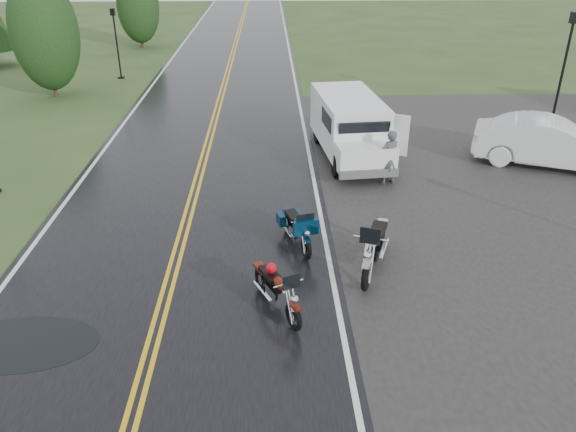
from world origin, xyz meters
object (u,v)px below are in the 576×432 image
at_px(motorcycle_teal, 306,240).
at_px(van_white, 338,146).
at_px(person_at_van, 389,158).
at_px(lamp_post_far_left, 117,44).
at_px(motorcycle_silver, 367,263).
at_px(lamp_post_far_right, 563,68).
at_px(motorcycle_red, 294,306).
at_px(sedan_white, 549,143).

xyz_separation_m(motorcycle_teal, van_white, (1.34, 5.26, 0.49)).
distance_m(person_at_van, lamp_post_far_left, 19.28).
bearing_deg(person_at_van, motorcycle_silver, 51.68).
height_order(van_white, lamp_post_far_left, lamp_post_far_left).
xyz_separation_m(motorcycle_teal, person_at_van, (2.93, 4.66, 0.29)).
bearing_deg(lamp_post_far_right, motorcycle_red, -130.38).
bearing_deg(lamp_post_far_right, person_at_van, -142.74).
distance_m(motorcycle_silver, sedan_white, 10.53).
xyz_separation_m(person_at_van, lamp_post_far_right, (8.35, 6.36, 1.38)).
bearing_deg(lamp_post_far_left, sedan_white, -37.54).
bearing_deg(motorcycle_silver, motorcycle_teal, 152.33).
relative_size(motorcycle_silver, van_white, 0.45).
bearing_deg(motorcycle_silver, lamp_post_far_left, 135.97).
bearing_deg(sedan_white, van_white, 118.84).
xyz_separation_m(lamp_post_far_left, lamp_post_far_right, (20.35, -8.70, 0.40)).
bearing_deg(lamp_post_far_right, van_white, -149.88).
bearing_deg(motorcycle_teal, motorcycle_red, -114.14).
bearing_deg(person_at_van, lamp_post_far_right, -165.68).
relative_size(motorcycle_teal, motorcycle_silver, 0.80).
bearing_deg(sedan_white, lamp_post_far_left, 75.11).
bearing_deg(lamp_post_far_right, lamp_post_far_left, 156.84).
bearing_deg(motorcycle_teal, van_white, 60.40).
xyz_separation_m(motorcycle_red, lamp_post_far_left, (-8.64, 22.47, 1.25)).
bearing_deg(motorcycle_red, motorcycle_silver, 13.97).
bearing_deg(motorcycle_teal, motorcycle_silver, -62.79).
bearing_deg(motorcycle_red, sedan_white, 18.94).
relative_size(motorcycle_silver, person_at_van, 1.42).
height_order(motorcycle_red, lamp_post_far_right, lamp_post_far_right).
height_order(person_at_van, lamp_post_far_right, lamp_post_far_right).
bearing_deg(motorcycle_teal, sedan_white, 19.55).
height_order(motorcycle_teal, lamp_post_far_left, lamp_post_far_left).
bearing_deg(motorcycle_red, lamp_post_far_left, 86.06).
distance_m(motorcycle_teal, van_white, 5.45).
relative_size(motorcycle_red, lamp_post_far_right, 0.46).
distance_m(motorcycle_teal, lamp_post_far_left, 21.75).
distance_m(motorcycle_teal, lamp_post_far_right, 15.86).
distance_m(motorcycle_teal, person_at_van, 5.51).
bearing_deg(motorcycle_teal, person_at_van, 42.66).
distance_m(motorcycle_red, lamp_post_far_left, 24.11).
distance_m(motorcycle_red, lamp_post_far_right, 18.15).
relative_size(motorcycle_teal, lamp_post_far_left, 0.54).
bearing_deg(van_white, sedan_white, 0.41).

